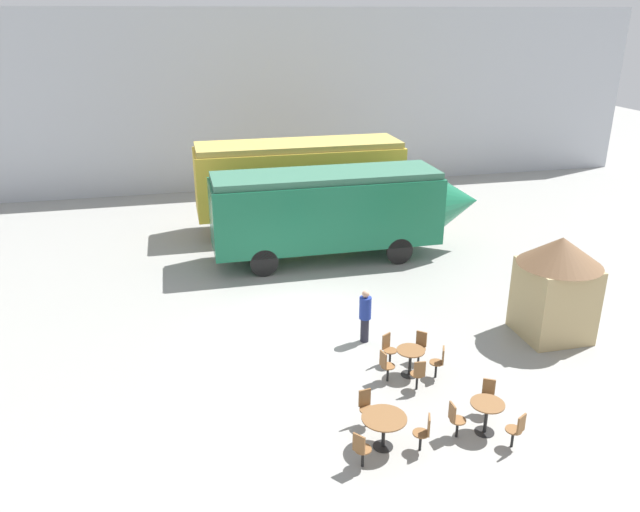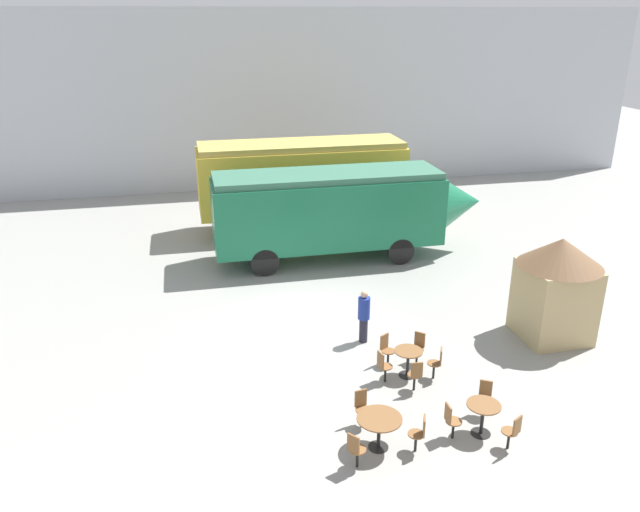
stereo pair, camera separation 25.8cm
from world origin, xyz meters
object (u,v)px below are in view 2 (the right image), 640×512
object	(u,v)px
cafe_table_mid	(379,423)
passenger_coach_vintage	(302,177)
cafe_chair_0	(416,374)
cafe_table_near	(408,357)
streamlined_locomotive	(348,208)
ticket_kiosk	(557,283)
cafe_table_far	(483,412)
visitor_person	(364,314)

from	to	relation	value
cafe_table_mid	passenger_coach_vintage	bearing A→B (deg)	85.46
cafe_table_mid	cafe_chair_0	size ratio (longest dim) A/B	1.12
cafe_table_near	streamlined_locomotive	bearing A→B (deg)	85.71
passenger_coach_vintage	streamlined_locomotive	xyz separation A→B (m)	(1.05, -3.75, -0.32)
passenger_coach_vintage	ticket_kiosk	size ratio (longest dim) A/B	2.88
passenger_coach_vintage	cafe_table_near	bearing A→B (deg)	-88.06
streamlined_locomotive	passenger_coach_vintage	bearing A→B (deg)	105.61
passenger_coach_vintage	cafe_table_far	bearing A→B (deg)	-85.39
cafe_table_near	visitor_person	distance (m)	2.09
cafe_table_far	cafe_chair_0	size ratio (longest dim) A/B	0.88
cafe_table_mid	visitor_person	world-z (taller)	visitor_person
visitor_person	cafe_table_near	bearing A→B (deg)	-72.69
cafe_table_near	ticket_kiosk	world-z (taller)	ticket_kiosk
visitor_person	ticket_kiosk	xyz separation A→B (m)	(5.35, -0.85, 0.82)
streamlined_locomotive	cafe_chair_0	world-z (taller)	streamlined_locomotive
streamlined_locomotive	visitor_person	size ratio (longest dim) A/B	6.50
streamlined_locomotive	cafe_table_mid	world-z (taller)	streamlined_locomotive
cafe_table_near	cafe_table_far	bearing A→B (deg)	-73.35
streamlined_locomotive	visitor_person	distance (m)	6.69
cafe_table_far	ticket_kiosk	distance (m)	5.55
streamlined_locomotive	ticket_kiosk	world-z (taller)	streamlined_locomotive
cafe_table_far	ticket_kiosk	world-z (taller)	ticket_kiosk
cafe_chair_0	visitor_person	world-z (taller)	visitor_person
passenger_coach_vintage	visitor_person	bearing A→B (deg)	-91.12
cafe_table_near	visitor_person	world-z (taller)	visitor_person
cafe_table_mid	visitor_person	distance (m)	4.65
passenger_coach_vintage	cafe_table_mid	bearing A→B (deg)	-94.54
passenger_coach_vintage	cafe_table_mid	world-z (taller)	passenger_coach_vintage
streamlined_locomotive	ticket_kiosk	distance (m)	8.41
cafe_chair_0	visitor_person	xyz separation A→B (m)	(-0.54, 2.70, 0.35)
passenger_coach_vintage	cafe_table_near	distance (m)	12.33
cafe_table_far	cafe_chair_0	distance (m)	2.07
visitor_person	streamlined_locomotive	bearing A→B (deg)	79.11
cafe_table_far	visitor_person	distance (m)	4.80
visitor_person	ticket_kiosk	bearing A→B (deg)	-9.08
passenger_coach_vintage	cafe_table_mid	size ratio (longest dim) A/B	8.85
cafe_chair_0	cafe_table_near	bearing A→B (deg)	0.00
passenger_coach_vintage	visitor_person	size ratio (longest dim) A/B	5.44
cafe_chair_0	ticket_kiosk	distance (m)	5.28
streamlined_locomotive	cafe_chair_0	size ratio (longest dim) A/B	11.84
cafe_table_near	cafe_table_mid	bearing A→B (deg)	-121.63
streamlined_locomotive	ticket_kiosk	xyz separation A→B (m)	(4.10, -7.34, -0.29)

